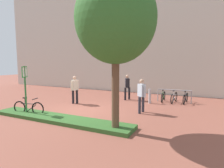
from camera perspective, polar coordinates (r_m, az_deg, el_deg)
ground_plane at (r=10.48m, az=-8.33°, el=-7.75°), size 60.00×60.00×0.00m
building_facade at (r=17.17m, az=6.29°, el=14.61°), size 28.00×1.20×10.00m
planter_strip at (r=8.94m, az=-15.70°, el=-9.90°), size 7.00×1.10×0.16m
tree_sidewalk at (r=7.12m, az=1.07°, el=18.57°), size 2.89×2.89×5.67m
parking_sign_post at (r=10.06m, az=-24.40°, el=0.18°), size 0.11×0.36×2.38m
bike_at_sign at (r=10.30m, az=-23.51°, el=-6.49°), size 1.66×0.49×0.86m
bike_rack_cluster at (r=12.97m, az=17.95°, el=-3.67°), size 2.11×1.60×0.83m
bollard_steel at (r=12.26m, az=11.14°, el=-3.57°), size 0.16×0.16×0.90m
person_shirt_white at (r=9.81m, az=8.76°, el=-2.86°), size 0.50×0.51×1.72m
person_casual_tan at (r=12.09m, az=-10.98°, el=-1.14°), size 0.33×0.60×1.72m
person_suited_dark at (r=13.11m, az=4.57°, el=-0.45°), size 0.42×0.53×1.72m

